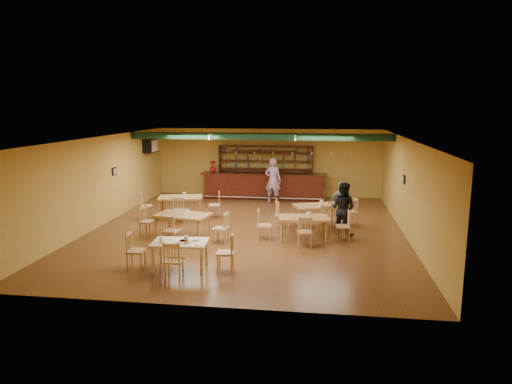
# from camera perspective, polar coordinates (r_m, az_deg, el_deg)

# --- Properties ---
(floor) EXTENTS (12.00, 12.00, 0.00)m
(floor) POSITION_cam_1_polar(r_m,az_deg,el_deg) (15.31, -1.06, -4.62)
(floor) COLOR brown
(floor) RESTS_ON ground
(ceiling_beam) EXTENTS (10.00, 0.30, 0.25)m
(ceiling_beam) POSITION_cam_1_polar(r_m,az_deg,el_deg) (17.59, 0.33, 6.84)
(ceiling_beam) COLOR black
(ceiling_beam) RESTS_ON ceiling
(track_rail_left) EXTENTS (0.05, 2.50, 0.05)m
(track_rail_left) POSITION_cam_1_polar(r_m,az_deg,el_deg) (18.49, -5.00, 7.20)
(track_rail_left) COLOR white
(track_rail_left) RESTS_ON ceiling
(track_rail_right) EXTENTS (0.05, 2.50, 0.05)m
(track_rail_right) POSITION_cam_1_polar(r_m,az_deg,el_deg) (18.05, 5.03, 7.12)
(track_rail_right) COLOR white
(track_rail_right) RESTS_ON ceiling
(ac_unit) EXTENTS (0.34, 0.70, 0.48)m
(ac_unit) POSITION_cam_1_polar(r_m,az_deg,el_deg) (20.17, -12.84, 5.57)
(ac_unit) COLOR white
(ac_unit) RESTS_ON wall_left
(picture_left) EXTENTS (0.04, 0.34, 0.28)m
(picture_left) POSITION_cam_1_polar(r_m,az_deg,el_deg) (17.37, -16.98, 2.45)
(picture_left) COLOR black
(picture_left) RESTS_ON wall_left
(picture_right) EXTENTS (0.04, 0.34, 0.28)m
(picture_right) POSITION_cam_1_polar(r_m,az_deg,el_deg) (15.50, 17.69, 1.49)
(picture_right) COLOR black
(picture_right) RESTS_ON wall_right
(bar_counter) EXTENTS (5.43, 0.85, 1.13)m
(bar_counter) POSITION_cam_1_polar(r_m,az_deg,el_deg) (20.19, 0.98, 0.73)
(bar_counter) COLOR #35120A
(bar_counter) RESTS_ON ground
(back_bar_hutch) EXTENTS (4.20, 0.40, 2.28)m
(back_bar_hutch) POSITION_cam_1_polar(r_m,az_deg,el_deg) (20.72, 1.19, 2.59)
(back_bar_hutch) COLOR #35120A
(back_bar_hutch) RESTS_ON ground
(poinsettia) EXTENTS (0.37, 0.37, 0.51)m
(poinsettia) POSITION_cam_1_polar(r_m,az_deg,el_deg) (20.46, -5.34, 3.14)
(poinsettia) COLOR maroon
(poinsettia) RESTS_ON bar_counter
(dining_table_a) EXTENTS (1.73, 1.25, 0.78)m
(dining_table_a) POSITION_cam_1_polar(r_m,az_deg,el_deg) (17.02, -9.24, -1.86)
(dining_table_a) COLOR olive
(dining_table_a) RESTS_ON ground
(dining_table_b) EXTENTS (1.71, 1.35, 0.75)m
(dining_table_b) POSITION_cam_1_polar(r_m,az_deg,el_deg) (15.66, 7.49, -2.96)
(dining_table_b) COLOR olive
(dining_table_b) RESTS_ON ground
(dining_table_c) EXTENTS (1.73, 1.23, 0.79)m
(dining_table_c) POSITION_cam_1_polar(r_m,az_deg,el_deg) (14.27, -8.92, -4.24)
(dining_table_c) COLOR olive
(dining_table_c) RESTS_ON ground
(dining_table_d) EXTENTS (1.54, 1.01, 0.73)m
(dining_table_d) POSITION_cam_1_polar(r_m,az_deg,el_deg) (14.07, 5.83, -4.50)
(dining_table_d) COLOR olive
(dining_table_d) RESTS_ON ground
(near_table) EXTENTS (1.40, 0.96, 0.72)m
(near_table) POSITION_cam_1_polar(r_m,az_deg,el_deg) (11.73, -9.27, -7.70)
(near_table) COLOR beige
(near_table) RESTS_ON ground
(pizza_tray) EXTENTS (0.48, 0.48, 0.01)m
(pizza_tray) POSITION_cam_1_polar(r_m,az_deg,el_deg) (11.60, -8.87, -6.01)
(pizza_tray) COLOR silver
(pizza_tray) RESTS_ON near_table
(parmesan_shaker) EXTENTS (0.08, 0.08, 0.11)m
(parmesan_shaker) POSITION_cam_1_polar(r_m,az_deg,el_deg) (11.61, -11.58, -5.83)
(parmesan_shaker) COLOR #EAE5C6
(parmesan_shaker) RESTS_ON near_table
(napkin_stack) EXTENTS (0.23, 0.20, 0.03)m
(napkin_stack) POSITION_cam_1_polar(r_m,az_deg,el_deg) (11.71, -7.47, -5.77)
(napkin_stack) COLOR white
(napkin_stack) RESTS_ON near_table
(pizza_server) EXTENTS (0.32, 0.10, 0.00)m
(pizza_server) POSITION_cam_1_polar(r_m,az_deg,el_deg) (11.60, -8.12, -5.94)
(pizza_server) COLOR silver
(pizza_server) RESTS_ON pizza_tray
(side_plate) EXTENTS (0.24, 0.24, 0.01)m
(side_plate) POSITION_cam_1_polar(r_m,az_deg,el_deg) (11.31, -7.04, -6.40)
(side_plate) COLOR white
(side_plate) RESTS_ON near_table
(patron_bar) EXTENTS (0.78, 0.60, 1.91)m
(patron_bar) POSITION_cam_1_polar(r_m,az_deg,el_deg) (19.26, 2.10, 1.42)
(patron_bar) COLOR #9351B0
(patron_bar) RESTS_ON ground
(patron_right_a) EXTENTS (1.02, 0.94, 1.67)m
(patron_right_a) POSITION_cam_1_polar(r_m,az_deg,el_deg) (14.80, 10.60, -2.00)
(patron_right_a) COLOR black
(patron_right_a) RESTS_ON ground
(patron_right_b) EXTENTS (0.92, 0.51, 1.49)m
(patron_right_b) POSITION_cam_1_polar(r_m,az_deg,el_deg) (15.94, 10.44, -1.43)
(patron_right_b) COLOR gray
(patron_right_b) RESTS_ON ground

